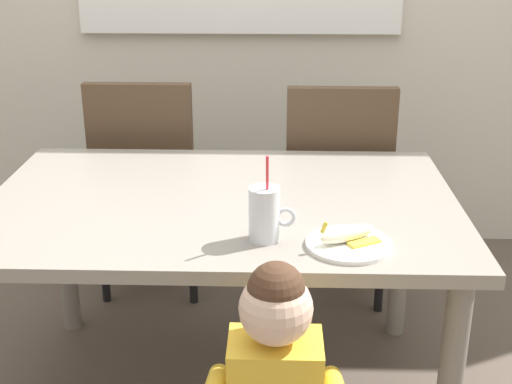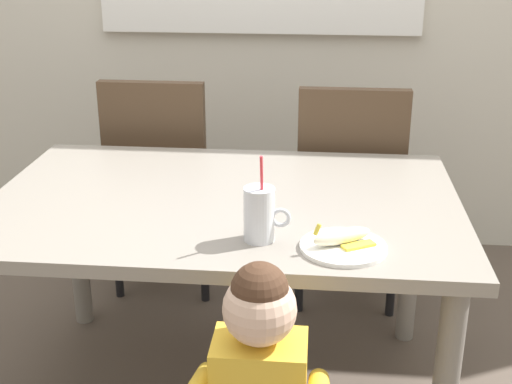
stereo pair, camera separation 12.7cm
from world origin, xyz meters
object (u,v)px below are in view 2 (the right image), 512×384
object	(u,v)px
dining_chair_left	(162,173)
milk_cup	(260,217)
peeled_banana	(343,237)
dining_chair_right	(349,183)
toddler_standing	(259,383)
dining_table	(225,224)
snack_plate	(343,247)

from	to	relation	value
dining_chair_left	milk_cup	size ratio (longest dim) A/B	3.84
milk_cup	peeled_banana	xyz separation A→B (m)	(0.22, -0.03, -0.04)
dining_chair_right	toddler_standing	world-z (taller)	dining_chair_right
dining_table	snack_plate	distance (m)	0.50
dining_chair_left	snack_plate	size ratio (longest dim) A/B	4.17
dining_chair_left	toddler_standing	size ratio (longest dim) A/B	1.15
dining_chair_left	dining_chair_right	bearing A→B (deg)	176.65
dining_chair_left	dining_chair_right	distance (m)	0.79
dining_table	toddler_standing	size ratio (longest dim) A/B	1.75
dining_table	dining_chair_left	size ratio (longest dim) A/B	1.52
dining_chair_right	snack_plate	size ratio (longest dim) A/B	4.17
dining_chair_left	toddler_standing	xyz separation A→B (m)	(0.54, -1.37, -0.02)
toddler_standing	peeled_banana	bearing A→B (deg)	59.33
peeled_banana	milk_cup	bearing A→B (deg)	173.43
dining_table	snack_plate	world-z (taller)	snack_plate
toddler_standing	dining_chair_left	bearing A→B (deg)	111.58
dining_table	toddler_standing	bearing A→B (deg)	-75.22
dining_chair_right	toddler_standing	xyz separation A→B (m)	(-0.25, -1.32, -0.02)
toddler_standing	peeled_banana	xyz separation A→B (m)	(0.19, 0.32, 0.24)
dining_table	dining_chair_right	bearing A→B (deg)	58.41
dining_chair_left	milk_cup	bearing A→B (deg)	116.51
toddler_standing	snack_plate	bearing A→B (deg)	58.27
toddler_standing	milk_cup	world-z (taller)	milk_cup
dining_table	snack_plate	bearing A→B (deg)	-42.63
milk_cup	snack_plate	xyz separation A→B (m)	(0.22, -0.04, -0.06)
dining_chair_right	milk_cup	world-z (taller)	milk_cup
dining_table	peeled_banana	size ratio (longest dim) A/B	8.34
dining_chair_right	toddler_standing	bearing A→B (deg)	79.47
toddler_standing	milk_cup	size ratio (longest dim) A/B	3.35
toddler_standing	milk_cup	xyz separation A→B (m)	(-0.03, 0.35, 0.27)
dining_chair_right	snack_plate	world-z (taller)	dining_chair_right
dining_chair_right	milk_cup	distance (m)	1.05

